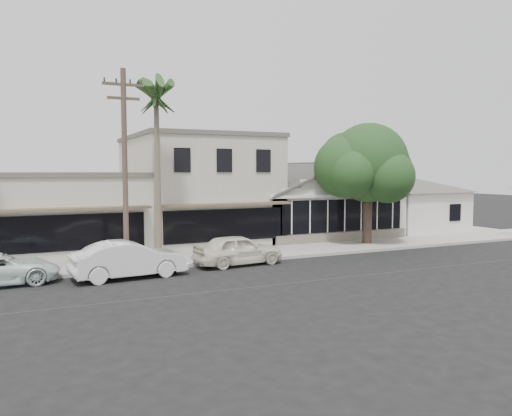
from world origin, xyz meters
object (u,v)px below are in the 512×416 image
shade_tree (365,165)px  car_1 (129,259)px  utility_pole (125,165)px  car_0 (238,250)px

shade_tree → car_1: bearing=-166.8°
utility_pole → car_0: (5.15, -0.67, -4.05)m
car_0 → car_1: (-5.31, -0.73, 0.05)m
car_0 → utility_pole: bearing=77.8°
utility_pole → car_0: 6.59m
car_1 → shade_tree: (14.81, 3.47, 4.08)m
car_0 → car_1: bearing=93.0°
car_0 → shade_tree: (9.50, 2.74, 4.12)m
car_0 → car_1: 5.36m
utility_pole → car_0: size_ratio=2.07×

